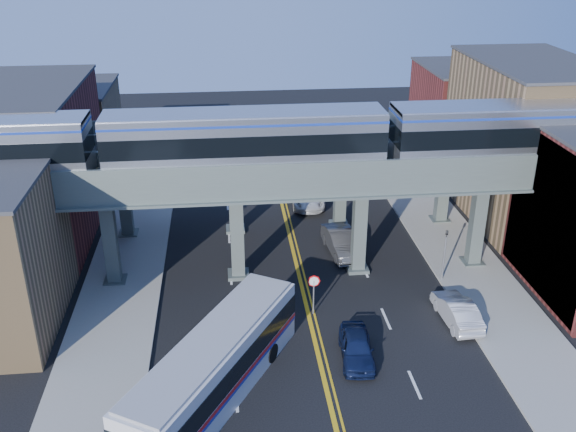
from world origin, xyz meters
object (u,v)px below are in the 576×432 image
(car_parked_curb, at_px, (457,310))
(car_lane_c, at_px, (306,196))
(transit_train, at_px, (245,139))
(car_lane_a, at_px, (357,347))
(car_lane_d, at_px, (312,175))
(transit_bus, at_px, (215,367))
(car_lane_b, at_px, (341,242))
(traffic_signal, at_px, (445,249))
(stop_sign, at_px, (314,288))

(car_parked_curb, bearing_deg, car_lane_c, -73.62)
(transit_train, distance_m, car_lane_a, 13.98)
(car_lane_d, relative_size, car_parked_curb, 1.37)
(car_lane_a, distance_m, car_parked_curb, 7.12)
(transit_bus, bearing_deg, car_lane_a, -43.11)
(car_lane_b, distance_m, car_lane_d, 13.30)
(traffic_signal, xyz_separation_m, car_lane_b, (-5.84, 4.55, -1.46))
(car_lane_b, relative_size, car_lane_d, 0.82)
(transit_train, bearing_deg, car_lane_c, 65.10)
(traffic_signal, distance_m, car_lane_a, 10.56)
(traffic_signal, relative_size, car_lane_b, 0.80)
(traffic_signal, distance_m, car_lane_b, 7.55)
(traffic_signal, bearing_deg, car_lane_d, 108.70)
(transit_bus, distance_m, car_lane_d, 28.92)
(car_lane_d, bearing_deg, car_parked_curb, -83.85)
(transit_bus, relative_size, car_lane_c, 2.27)
(stop_sign, distance_m, car_lane_b, 8.20)
(transit_bus, bearing_deg, transit_train, 20.03)
(car_lane_c, bearing_deg, car_lane_d, 74.47)
(car_lane_b, distance_m, car_lane_c, 9.02)
(stop_sign, height_order, traffic_signal, traffic_signal)
(transit_train, distance_m, car_lane_c, 15.35)
(traffic_signal, xyz_separation_m, car_lane_a, (-7.22, -7.55, -1.58))
(car_lane_c, relative_size, car_lane_d, 0.88)
(traffic_signal, height_order, car_lane_a, traffic_signal)
(stop_sign, bearing_deg, car_lane_c, 84.06)
(transit_bus, relative_size, car_lane_b, 2.43)
(stop_sign, bearing_deg, car_lane_a, -69.75)
(car_lane_a, bearing_deg, car_lane_b, 88.45)
(transit_train, height_order, stop_sign, transit_train)
(transit_train, height_order, traffic_signal, transit_train)
(transit_train, height_order, car_parked_curb, transit_train)
(stop_sign, relative_size, car_lane_b, 0.51)
(transit_bus, xyz_separation_m, car_lane_d, (8.64, 27.59, -0.79))
(transit_bus, height_order, car_lane_c, transit_bus)
(car_lane_c, distance_m, car_parked_curb, 19.27)
(traffic_signal, bearing_deg, stop_sign, -161.37)
(stop_sign, height_order, car_lane_c, stop_sign)
(car_lane_d, bearing_deg, stop_sign, -104.99)
(stop_sign, relative_size, car_parked_curb, 0.58)
(car_lane_b, xyz_separation_m, car_lane_c, (-1.34, 8.92, -0.08))
(transit_bus, bearing_deg, car_lane_c, 12.63)
(stop_sign, xyz_separation_m, traffic_signal, (8.90, 3.00, 0.54))
(transit_bus, xyz_separation_m, car_lane_c, (7.50, 23.20, -0.93))
(traffic_signal, bearing_deg, car_lane_c, 118.08)
(car_lane_d, bearing_deg, transit_train, -119.37)
(car_lane_c, bearing_deg, car_lane_a, -91.06)
(car_lane_a, relative_size, car_lane_d, 0.68)
(transit_bus, xyz_separation_m, car_parked_curb, (13.99, 5.05, -0.94))
(car_parked_curb, bearing_deg, stop_sign, -14.89)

